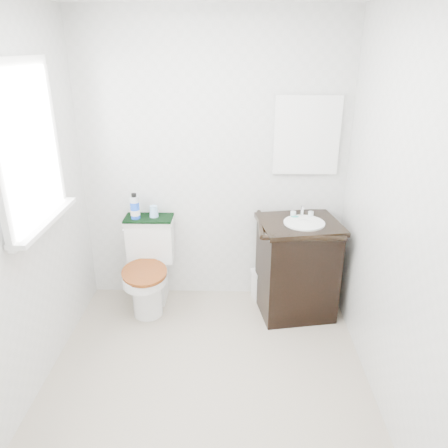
{
  "coord_description": "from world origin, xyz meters",
  "views": [
    {
      "loc": [
        0.18,
        -2.3,
        2.12
      ],
      "look_at": [
        0.1,
        0.75,
        0.86
      ],
      "focal_mm": 35.0,
      "sensor_mm": 36.0,
      "label": 1
    }
  ],
  "objects_px": {
    "vanity": "(297,266)",
    "cup": "(154,211)",
    "trash_bin": "(263,284)",
    "toilet": "(149,270)",
    "mouthwash_bottle": "(135,207)"
  },
  "relations": [
    {
      "from": "vanity",
      "to": "cup",
      "type": "bearing_deg",
      "value": 170.57
    },
    {
      "from": "toilet",
      "to": "vanity",
      "type": "distance_m",
      "value": 1.25
    },
    {
      "from": "vanity",
      "to": "trash_bin",
      "type": "xyz_separation_m",
      "value": [
        -0.26,
        0.2,
        -0.29
      ]
    },
    {
      "from": "vanity",
      "to": "cup",
      "type": "xyz_separation_m",
      "value": [
        -1.2,
        0.2,
        0.39
      ]
    },
    {
      "from": "trash_bin",
      "to": "cup",
      "type": "xyz_separation_m",
      "value": [
        -0.94,
        0.0,
        0.68
      ]
    },
    {
      "from": "mouthwash_bottle",
      "to": "cup",
      "type": "xyz_separation_m",
      "value": [
        0.15,
        0.04,
        -0.05
      ]
    },
    {
      "from": "cup",
      "to": "toilet",
      "type": "bearing_deg",
      "value": -108.72
    },
    {
      "from": "toilet",
      "to": "mouthwash_bottle",
      "type": "xyz_separation_m",
      "value": [
        -0.1,
        0.09,
        0.54
      ]
    },
    {
      "from": "mouthwash_bottle",
      "to": "cup",
      "type": "distance_m",
      "value": 0.16
    },
    {
      "from": "toilet",
      "to": "trash_bin",
      "type": "distance_m",
      "value": 1.01
    },
    {
      "from": "vanity",
      "to": "toilet",
      "type": "bearing_deg",
      "value": 176.94
    },
    {
      "from": "toilet",
      "to": "trash_bin",
      "type": "height_order",
      "value": "toilet"
    },
    {
      "from": "toilet",
      "to": "mouthwash_bottle",
      "type": "relative_size",
      "value": 3.49
    },
    {
      "from": "toilet",
      "to": "vanity",
      "type": "xyz_separation_m",
      "value": [
        1.24,
        -0.07,
        0.1
      ]
    },
    {
      "from": "mouthwash_bottle",
      "to": "trash_bin",
      "type": "bearing_deg",
      "value": 2.05
    }
  ]
}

